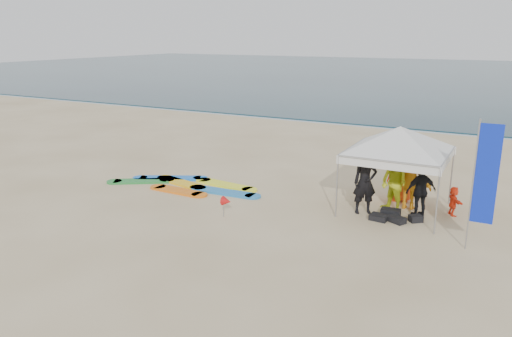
{
  "coord_description": "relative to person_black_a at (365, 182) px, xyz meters",
  "views": [
    {
      "loc": [
        6.92,
        -10.56,
        5.24
      ],
      "look_at": [
        -0.12,
        2.6,
        1.2
      ],
      "focal_mm": 35.0,
      "sensor_mm": 36.0,
      "label": 1
    }
  ],
  "objects": [
    {
      "name": "person_seated",
      "position": [
        2.4,
        1.06,
        -0.53
      ],
      "size": [
        0.62,
        0.84,
        0.88
      ],
      "primitive_type": "imported",
      "rotation": [
        0.0,
        0.0,
        2.06
      ],
      "color": "#F63715",
      "rests_on": "ground"
    },
    {
      "name": "shoreline_foam",
      "position": [
        -3.07,
        14.68,
        -0.97
      ],
      "size": [
        160.0,
        1.2,
        0.01
      ],
      "primitive_type": "cube",
      "color": "silver",
      "rests_on": "ground"
    },
    {
      "name": "person_black_b",
      "position": [
        1.54,
        0.45,
        -0.18
      ],
      "size": [
        0.97,
        0.88,
        1.59
      ],
      "primitive_type": "imported",
      "rotation": [
        0.0,
        0.0,
        3.82
      ],
      "color": "black",
      "rests_on": "ground"
    },
    {
      "name": "marker_pennant",
      "position": [
        -3.44,
        -2.28,
        -0.47
      ],
      "size": [
        0.28,
        0.28,
        0.64
      ],
      "color": "#A5A5A8",
      "rests_on": "ground"
    },
    {
      "name": "ocean",
      "position": [
        -3.07,
        56.48,
        -0.93
      ],
      "size": [
        160.0,
        84.0,
        0.08
      ],
      "primitive_type": "cube",
      "color": "#0C2633",
      "rests_on": "ground"
    },
    {
      "name": "ground",
      "position": [
        -3.07,
        -3.52,
        -0.97
      ],
      "size": [
        120.0,
        120.0,
        0.0
      ],
      "primitive_type": "plane",
      "color": "beige",
      "rests_on": "ground"
    },
    {
      "name": "canopy_tent",
      "position": [
        0.77,
        0.68,
        1.63
      ],
      "size": [
        3.95,
        3.95,
        2.98
      ],
      "color": "#A5A5A8",
      "rests_on": "ground"
    },
    {
      "name": "person_yellow",
      "position": [
        0.73,
        0.55,
        -0.09
      ],
      "size": [
        1.08,
        1.0,
        1.77
      ],
      "primitive_type": "imported",
      "rotation": [
        0.0,
        0.0,
        -0.51
      ],
      "color": "#C5D21D",
      "rests_on": "ground"
    },
    {
      "name": "person_orange_b",
      "position": [
        0.72,
        1.65,
        -0.06
      ],
      "size": [
        1.0,
        0.79,
        1.81
      ],
      "primitive_type": "imported",
      "rotation": [
        0.0,
        0.0,
        3.4
      ],
      "color": "#F14A15",
      "rests_on": "ground"
    },
    {
      "name": "gear_pile",
      "position": [
        0.92,
        -0.14,
        -0.87
      ],
      "size": [
        1.46,
        0.9,
        0.22
      ],
      "color": "black",
      "rests_on": "ground"
    },
    {
      "name": "person_black_a",
      "position": [
        0.0,
        0.0,
        0.0
      ],
      "size": [
        0.85,
        0.78,
        1.94
      ],
      "primitive_type": "imported",
      "rotation": [
        0.0,
        0.0,
        0.58
      ],
      "color": "black",
      "rests_on": "ground"
    },
    {
      "name": "person_orange_a",
      "position": [
        1.11,
        1.08,
        0.01
      ],
      "size": [
        1.29,
        0.78,
        1.96
      ],
      "primitive_type": "imported",
      "rotation": [
        0.0,
        0.0,
        3.18
      ],
      "color": "orange",
      "rests_on": "ground"
    },
    {
      "name": "surfboard_spread",
      "position": [
        -6.36,
        -0.24,
        -0.93
      ],
      "size": [
        5.41,
        2.31,
        0.07
      ],
      "color": "#257BC6",
      "rests_on": "ground"
    },
    {
      "name": "feather_flag",
      "position": [
        3.27,
        -1.36,
        0.98
      ],
      "size": [
        0.56,
        0.04,
        3.31
      ],
      "color": "#A5A5A8",
      "rests_on": "ground"
    }
  ]
}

